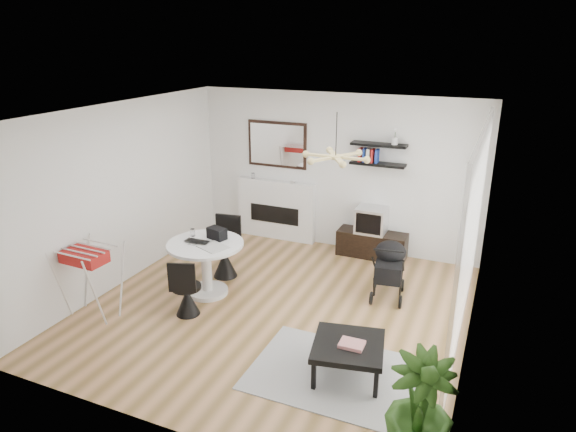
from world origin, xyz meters
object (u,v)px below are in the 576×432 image
at_px(fireplace, 276,203).
at_px(tv_console, 372,244).
at_px(crt_tv, 371,220).
at_px(coffee_table, 348,347).
at_px(potted_plant, 420,409).
at_px(drying_rack, 91,280).
at_px(stroller, 389,271).
at_px(dining_table, 206,260).

height_order(fireplace, tv_console, fireplace).
xyz_separation_m(crt_tv, coffee_table, (0.61, -3.30, -0.29)).
bearing_deg(crt_tv, potted_plant, -70.01).
bearing_deg(fireplace, crt_tv, -4.41).
distance_m(fireplace, tv_console, 1.92).
height_order(fireplace, crt_tv, fireplace).
distance_m(drying_rack, stroller, 4.10).
xyz_separation_m(dining_table, stroller, (2.44, 0.98, -0.14)).
bearing_deg(tv_console, crt_tv, -173.81).
relative_size(crt_tv, dining_table, 0.45).
bearing_deg(fireplace, potted_plant, -52.30).
relative_size(stroller, coffee_table, 1.00).
distance_m(crt_tv, drying_rack, 4.47).
bearing_deg(tv_console, potted_plant, -70.39).
bearing_deg(coffee_table, tv_console, 100.04).
xyz_separation_m(tv_console, drying_rack, (-2.93, -3.40, 0.30)).
bearing_deg(crt_tv, drying_rack, -130.49).
distance_m(crt_tv, stroller, 1.45).
bearing_deg(potted_plant, coffee_table, 135.46).
height_order(dining_table, coffee_table, dining_table).
distance_m(fireplace, stroller, 2.83).
height_order(tv_console, dining_table, dining_table).
xyz_separation_m(fireplace, dining_table, (-0.01, -2.41, -0.16)).
height_order(coffee_table, potted_plant, potted_plant).
bearing_deg(stroller, drying_rack, -157.16).
height_order(drying_rack, potted_plant, potted_plant).
relative_size(dining_table, potted_plant, 1.04).
distance_m(drying_rack, potted_plant, 4.50).
relative_size(dining_table, stroller, 1.22).
bearing_deg(dining_table, stroller, 21.86).
bearing_deg(dining_table, coffee_table, -22.89).
distance_m(coffee_table, potted_plant, 1.29).
bearing_deg(potted_plant, tv_console, 109.61).
distance_m(fireplace, crt_tv, 1.83).
relative_size(fireplace, tv_console, 1.85).
bearing_deg(fireplace, coffee_table, -54.65).
xyz_separation_m(fireplace, potted_plant, (3.35, -4.34, -0.16)).
bearing_deg(crt_tv, fireplace, 175.59).
xyz_separation_m(drying_rack, stroller, (3.51, 2.11, -0.14)).
bearing_deg(dining_table, crt_tv, 51.00).
xyz_separation_m(crt_tv, stroller, (0.60, -1.29, -0.27)).
bearing_deg(crt_tv, tv_console, 6.19).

